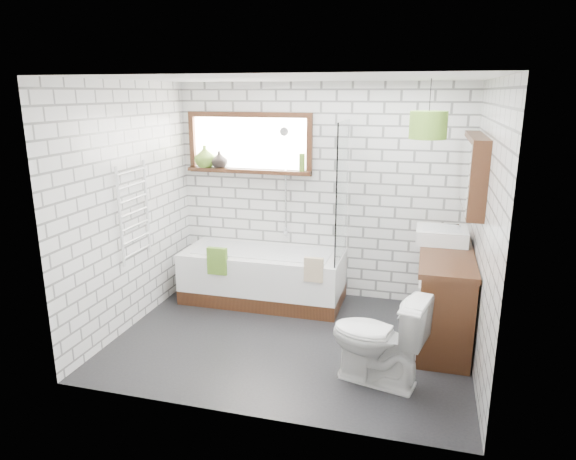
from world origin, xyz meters
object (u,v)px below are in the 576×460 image
(bathtub, at_px, (263,276))
(pendant, at_px, (428,125))
(vanity, at_px, (444,293))
(toilet, at_px, (378,338))
(basin, at_px, (442,235))

(bathtub, relative_size, pendant, 5.56)
(vanity, distance_m, toilet, 1.20)
(basin, bearing_deg, vanity, -77.13)
(basin, distance_m, toilet, 1.52)
(basin, xyz_separation_m, toilet, (-0.49, -1.32, -0.57))
(vanity, relative_size, basin, 3.11)
(vanity, relative_size, pendant, 4.72)
(bathtub, bearing_deg, pendant, -18.37)
(toilet, height_order, pendant, pendant)
(vanity, relative_size, toilet, 1.95)
(pendant, bearing_deg, toilet, -108.28)
(bathtub, height_order, vanity, vanity)
(bathtub, distance_m, vanity, 2.06)
(bathtub, relative_size, basin, 3.66)
(vanity, bearing_deg, basin, 102.87)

